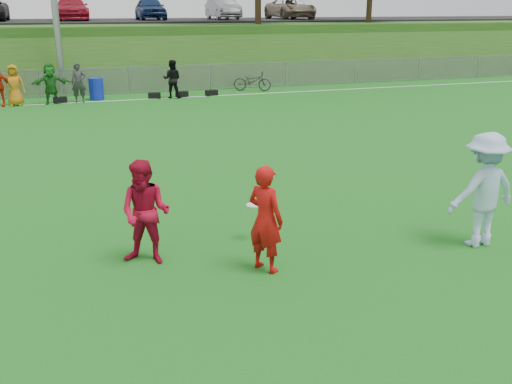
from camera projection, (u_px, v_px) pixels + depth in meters
name	position (u px, v px, depth m)	size (l,w,h in m)	color
ground	(279.00, 265.00, 9.17)	(120.00, 120.00, 0.00)	#196114
sideline_far	(135.00, 100.00, 25.39)	(60.00, 0.10, 0.01)	white
fence	(129.00, 80.00, 26.99)	(58.00, 0.06, 1.30)	gray
berm	(108.00, 47.00, 36.63)	(120.00, 18.00, 3.00)	#205116
parking_lot	(103.00, 21.00, 37.95)	(120.00, 12.00, 0.10)	black
car_row	(85.00, 9.00, 36.46)	(32.04, 5.18, 1.44)	silver
spectator_row	(66.00, 83.00, 24.26)	(8.27, 0.91, 1.69)	red
gear_bags	(154.00, 96.00, 25.69)	(7.28, 0.36, 0.26)	black
player_red_left	(265.00, 219.00, 8.75)	(0.62, 0.41, 1.70)	#B90E0C
player_red_center	(146.00, 213.00, 9.01)	(0.83, 0.65, 1.70)	#AC0B29
player_blue	(483.00, 190.00, 9.66)	(1.28, 0.74, 1.99)	#A6C2E7
frisbee	(253.00, 205.00, 9.94)	(0.25, 0.25, 0.02)	white
recycling_bin	(96.00, 89.00, 25.25)	(0.64, 0.64, 0.95)	#1022B2
bicycle	(252.00, 81.00, 27.91)	(0.65, 1.85, 0.97)	#28292B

